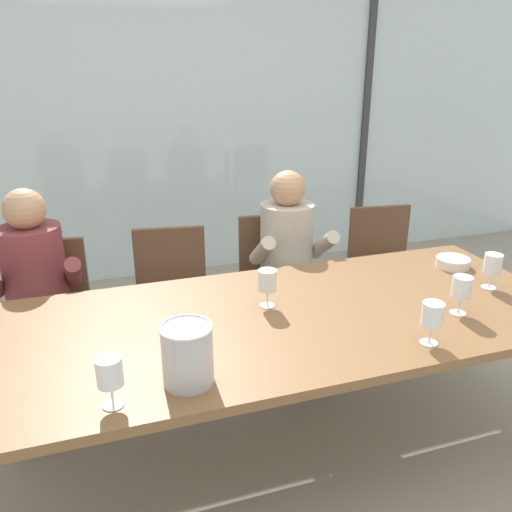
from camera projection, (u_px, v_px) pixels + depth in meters
The scene contains 18 objects.
ground at pixel (225, 351), 3.37m from camera, with size 14.00×14.00×0.00m, color #9E9384.
window_glass_panel at pixel (175, 124), 4.23m from camera, with size 7.81×0.03×2.60m, color silver.
window_mullion_right at pixel (365, 117), 4.73m from camera, with size 0.06×0.06×2.60m, color #38383D.
hillside_vineyard at pixel (135, 118), 7.46m from camera, with size 13.81×2.40×2.01m, color #568942.
dining_table at pixel (281, 328), 2.24m from camera, with size 2.61×1.06×0.76m.
chair_near_curtain at pixel (49, 309), 2.82m from camera, with size 0.50×0.50×0.88m.
chair_left_of_center at pixel (172, 292), 3.01m from camera, with size 0.50×0.50×0.88m.
chair_center at pixel (274, 275), 3.26m from camera, with size 0.49×0.49×0.88m.
chair_right_of_center at pixel (383, 263), 3.45m from camera, with size 0.49×0.49×0.88m.
person_maroon_top at pixel (36, 289), 2.65m from camera, with size 0.48×0.62×1.20m.
person_beige_jumper at pixel (290, 258), 3.06m from camera, with size 0.48×0.62×1.20m.
ice_bucket_primary at pixel (187, 353), 1.72m from camera, with size 0.18×0.18×0.22m.
tasting_bowl at pixel (453, 262), 2.73m from camera, with size 0.18×0.18×0.05m, color silver.
wine_glass_by_left_taster at pixel (462, 289), 2.19m from camera, with size 0.08×0.08×0.17m.
wine_glass_near_bucket at pixel (432, 315), 1.95m from camera, with size 0.08×0.08×0.17m.
wine_glass_center_pour at pixel (110, 374), 1.60m from camera, with size 0.08×0.08×0.17m.
wine_glass_by_right_taster at pixel (493, 265), 2.44m from camera, with size 0.08×0.08×0.17m.
wine_glass_spare_empty at pixel (267, 282), 2.26m from camera, with size 0.08×0.08×0.17m.
Camera 1 is at (-0.72, -1.84, 1.79)m, focal length 35.91 mm.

